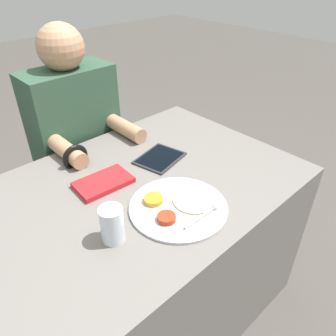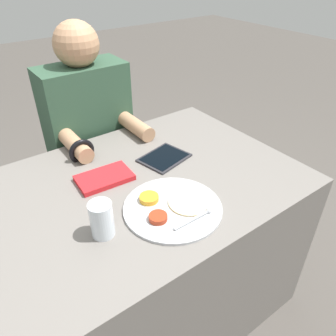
{
  "view_description": "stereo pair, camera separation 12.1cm",
  "coord_description": "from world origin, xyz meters",
  "px_view_note": "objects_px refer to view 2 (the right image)",
  "views": [
    {
      "loc": [
        -0.59,
        -0.79,
        1.48
      ],
      "look_at": [
        0.1,
        -0.06,
        0.81
      ],
      "focal_mm": 35.0,
      "sensor_mm": 36.0,
      "label": 1
    },
    {
      "loc": [
        -0.5,
        -0.86,
        1.48
      ],
      "look_at": [
        0.1,
        -0.06,
        0.81
      ],
      "focal_mm": 35.0,
      "sensor_mm": 36.0,
      "label": 2
    }
  ],
  "objects_px": {
    "tablet_device": "(164,158)",
    "drinking_glass": "(102,219)",
    "thali_tray": "(173,207)",
    "red_notebook": "(104,178)",
    "person_diner": "(93,154)"
  },
  "relations": [
    {
      "from": "red_notebook",
      "to": "person_diner",
      "type": "bearing_deg",
      "value": 72.22
    },
    {
      "from": "red_notebook",
      "to": "drinking_glass",
      "type": "xyz_separation_m",
      "value": [
        -0.13,
        -0.25,
        0.05
      ]
    },
    {
      "from": "thali_tray",
      "to": "person_diner",
      "type": "height_order",
      "value": "person_diner"
    },
    {
      "from": "red_notebook",
      "to": "person_diner",
      "type": "distance_m",
      "value": 0.51
    },
    {
      "from": "person_diner",
      "to": "drinking_glass",
      "type": "height_order",
      "value": "person_diner"
    },
    {
      "from": "tablet_device",
      "to": "drinking_glass",
      "type": "distance_m",
      "value": 0.47
    },
    {
      "from": "red_notebook",
      "to": "thali_tray",
      "type": "bearing_deg",
      "value": -69.1
    },
    {
      "from": "thali_tray",
      "to": "tablet_device",
      "type": "relative_size",
      "value": 1.53
    },
    {
      "from": "thali_tray",
      "to": "person_diner",
      "type": "distance_m",
      "value": 0.76
    },
    {
      "from": "thali_tray",
      "to": "red_notebook",
      "type": "bearing_deg",
      "value": 110.9
    },
    {
      "from": "red_notebook",
      "to": "drinking_glass",
      "type": "bearing_deg",
      "value": -117.63
    },
    {
      "from": "person_diner",
      "to": "drinking_glass",
      "type": "bearing_deg",
      "value": -111.44
    },
    {
      "from": "thali_tray",
      "to": "tablet_device",
      "type": "xyz_separation_m",
      "value": [
        0.16,
        0.28,
        -0.0
      ]
    },
    {
      "from": "red_notebook",
      "to": "person_diner",
      "type": "xyz_separation_m",
      "value": [
        0.15,
        0.46,
        -0.17
      ]
    },
    {
      "from": "thali_tray",
      "to": "drinking_glass",
      "type": "height_order",
      "value": "drinking_glass"
    }
  ]
}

